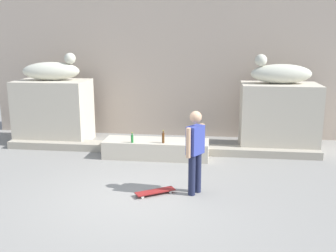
{
  "coord_description": "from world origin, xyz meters",
  "views": [
    {
      "loc": [
        1.51,
        -7.03,
        3.08
      ],
      "look_at": [
        0.45,
        1.43,
        1.1
      ],
      "focal_mm": 41.96,
      "sensor_mm": 36.0,
      "label": 1
    }
  ],
  "objects_px": {
    "skater": "(195,149)",
    "bottle_green": "(132,138)",
    "statue_reclining_left": "(52,70)",
    "bottle_brown": "(163,138)",
    "statue_reclining_right": "(280,73)",
    "skateboard": "(155,191)"
  },
  "relations": [
    {
      "from": "skater",
      "to": "bottle_green",
      "type": "xyz_separation_m",
      "value": [
        -1.68,
        1.97,
        -0.37
      ]
    },
    {
      "from": "skateboard",
      "to": "bottle_brown",
      "type": "distance_m",
      "value": 2.26
    },
    {
      "from": "statue_reclining_left",
      "to": "bottle_brown",
      "type": "relative_size",
      "value": 5.12
    },
    {
      "from": "skateboard",
      "to": "bottle_green",
      "type": "relative_size",
      "value": 2.96
    },
    {
      "from": "skater",
      "to": "skateboard",
      "type": "xyz_separation_m",
      "value": [
        -0.77,
        -0.16,
        -0.86
      ]
    },
    {
      "from": "bottle_green",
      "to": "bottle_brown",
      "type": "relative_size",
      "value": 0.81
    },
    {
      "from": "statue_reclining_right",
      "to": "bottle_brown",
      "type": "relative_size",
      "value": 5.0
    },
    {
      "from": "bottle_green",
      "to": "bottle_brown",
      "type": "xyz_separation_m",
      "value": [
        0.78,
        0.06,
        0.03
      ]
    },
    {
      "from": "statue_reclining_right",
      "to": "bottle_brown",
      "type": "xyz_separation_m",
      "value": [
        -2.94,
        -1.36,
        -1.51
      ]
    },
    {
      "from": "skater",
      "to": "bottle_green",
      "type": "height_order",
      "value": "skater"
    },
    {
      "from": "skater",
      "to": "skateboard",
      "type": "relative_size",
      "value": 2.14
    },
    {
      "from": "statue_reclining_right",
      "to": "bottle_green",
      "type": "height_order",
      "value": "statue_reclining_right"
    },
    {
      "from": "bottle_green",
      "to": "bottle_brown",
      "type": "distance_m",
      "value": 0.78
    },
    {
      "from": "skater",
      "to": "statue_reclining_left",
      "type": "bearing_deg",
      "value": 83.98
    },
    {
      "from": "skater",
      "to": "bottle_green",
      "type": "bearing_deg",
      "value": 72.99
    },
    {
      "from": "bottle_green",
      "to": "statue_reclining_left",
      "type": "bearing_deg",
      "value": 151.17
    },
    {
      "from": "statue_reclining_right",
      "to": "bottle_green",
      "type": "bearing_deg",
      "value": 17.1
    },
    {
      "from": "skateboard",
      "to": "bottle_brown",
      "type": "height_order",
      "value": "bottle_brown"
    },
    {
      "from": "statue_reclining_right",
      "to": "bottle_brown",
      "type": "bearing_deg",
      "value": 20.98
    },
    {
      "from": "statue_reclining_left",
      "to": "skater",
      "type": "bearing_deg",
      "value": -48.29
    },
    {
      "from": "statue_reclining_right",
      "to": "bottle_brown",
      "type": "distance_m",
      "value": 3.57
    },
    {
      "from": "statue_reclining_left",
      "to": "bottle_green",
      "type": "height_order",
      "value": "statue_reclining_left"
    }
  ]
}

